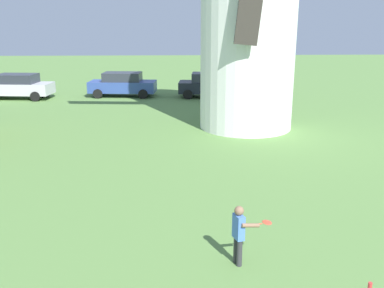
{
  "coord_description": "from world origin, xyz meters",
  "views": [
    {
      "loc": [
        -0.69,
        -3.16,
        4.75
      ],
      "look_at": [
        -0.37,
        4.14,
        2.65
      ],
      "focal_mm": 40.09,
      "sensor_mm": 36.0,
      "label": 1
    }
  ],
  "objects_px": {
    "player_far": "(240,232)",
    "parked_car_blue": "(123,84)",
    "parked_car_silver": "(18,86)",
    "parked_car_black": "(209,85)"
  },
  "relations": [
    {
      "from": "parked_car_blue",
      "to": "parked_car_black",
      "type": "height_order",
      "value": "same"
    },
    {
      "from": "parked_car_blue",
      "to": "parked_car_black",
      "type": "distance_m",
      "value": 5.61
    },
    {
      "from": "parked_car_silver",
      "to": "parked_car_blue",
      "type": "relative_size",
      "value": 0.99
    },
    {
      "from": "player_far",
      "to": "parked_car_blue",
      "type": "xyz_separation_m",
      "value": [
        -4.59,
        20.4,
        0.09
      ]
    },
    {
      "from": "player_far",
      "to": "parked_car_blue",
      "type": "relative_size",
      "value": 0.29
    },
    {
      "from": "parked_car_silver",
      "to": "parked_car_black",
      "type": "xyz_separation_m",
      "value": [
        12.1,
        0.07,
        -0.0
      ]
    },
    {
      "from": "player_far",
      "to": "parked_car_blue",
      "type": "distance_m",
      "value": 20.91
    },
    {
      "from": "player_far",
      "to": "parked_car_blue",
      "type": "height_order",
      "value": "parked_car_blue"
    },
    {
      "from": "parked_car_blue",
      "to": "parked_car_black",
      "type": "relative_size",
      "value": 1.11
    },
    {
      "from": "parked_car_blue",
      "to": "player_far",
      "type": "bearing_deg",
      "value": -77.33
    }
  ]
}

